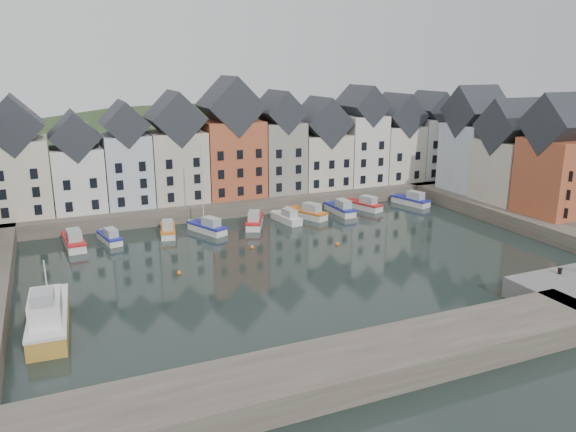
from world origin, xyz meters
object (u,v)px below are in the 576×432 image
boat_d (208,227)px  mooring_bollard (560,271)px  large_vessel (48,317)px  boat_a (74,241)px

boat_d → mooring_bollard: (25.61, -33.04, 1.54)m
large_vessel → mooring_bollard: size_ratio=20.06×
boat_d → mooring_bollard: size_ratio=21.10×
mooring_bollard → large_vessel: bearing=166.6°
boat_d → mooring_bollard: boat_d is taller
boat_a → boat_d: boat_d is taller
large_vessel → boat_d: bearing=51.6°
boat_d → large_vessel: bearing=-155.2°
boat_d → large_vessel: boat_d is taller
boat_a → large_vessel: (-3.22, -22.75, 0.58)m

